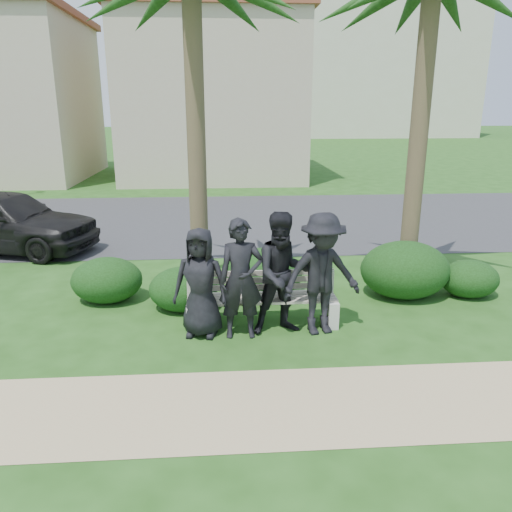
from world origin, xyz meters
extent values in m
plane|color=#1F4814|center=(0.00, 0.00, 0.00)|extent=(160.00, 160.00, 0.00)
cube|color=tan|center=(0.00, -1.80, 0.00)|extent=(30.00, 1.60, 0.01)
cube|color=#2D2D30|center=(0.00, 8.00, 0.00)|extent=(160.00, 8.00, 0.01)
cube|color=#C0B190|center=(-1.00, 18.00, 3.50)|extent=(8.00, 8.00, 7.00)
cube|color=brown|center=(-1.00, 18.00, 7.15)|extent=(8.40, 8.40, 0.30)
cube|color=beige|center=(14.00, 55.00, 10.00)|extent=(26.00, 18.00, 20.00)
cube|color=#A09486|center=(-0.13, 0.38, 0.43)|extent=(2.31, 0.55, 0.04)
cube|color=#A09486|center=(-0.13, 0.61, 0.67)|extent=(2.30, 0.06, 0.27)
cube|color=beige|center=(-1.21, 0.38, 0.21)|extent=(0.16, 0.53, 0.42)
cube|color=beige|center=(0.94, 0.38, 0.21)|extent=(0.16, 0.53, 0.42)
imported|color=black|center=(-1.05, 0.15, 0.82)|extent=(0.88, 0.67, 1.63)
imported|color=black|center=(-0.47, 0.05, 0.89)|extent=(0.66, 0.44, 1.78)
imported|color=black|center=(0.16, 0.15, 0.92)|extent=(1.00, 0.83, 1.84)
imported|color=black|center=(0.72, 0.09, 0.92)|extent=(1.30, 0.90, 1.84)
ellipsoid|color=black|center=(-2.74, 1.63, 0.40)|extent=(1.22, 1.01, 0.80)
ellipsoid|color=black|center=(-1.39, 1.15, 0.37)|extent=(1.14, 0.94, 0.75)
ellipsoid|color=black|center=(-1.38, 1.36, 0.34)|extent=(1.04, 0.86, 0.68)
ellipsoid|color=black|center=(-0.01, 1.63, 0.46)|extent=(1.40, 1.15, 0.91)
ellipsoid|color=black|center=(2.51, 1.49, 0.51)|extent=(1.58, 1.30, 1.03)
ellipsoid|color=black|center=(3.68, 1.40, 0.34)|extent=(1.04, 0.86, 0.68)
cylinder|color=brown|center=(-1.13, 2.07, 2.68)|extent=(0.32, 0.32, 5.36)
cylinder|color=brown|center=(2.73, 1.96, 2.69)|extent=(0.32, 0.32, 5.37)
imported|color=black|center=(-5.77, 4.98, 0.73)|extent=(4.61, 2.85, 1.46)
camera|label=1|loc=(-0.74, -6.72, 3.28)|focal=35.00mm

